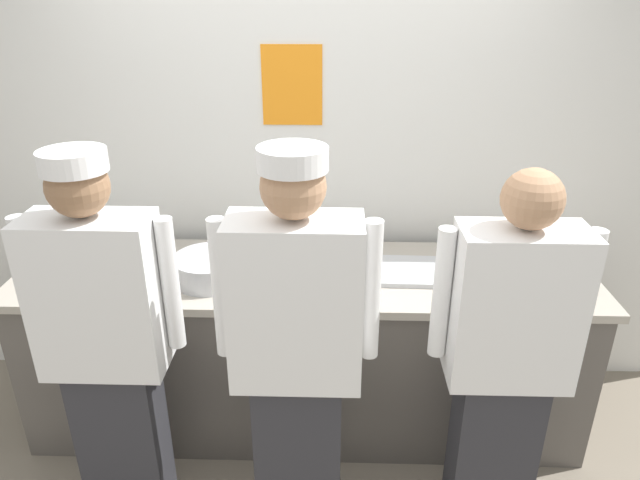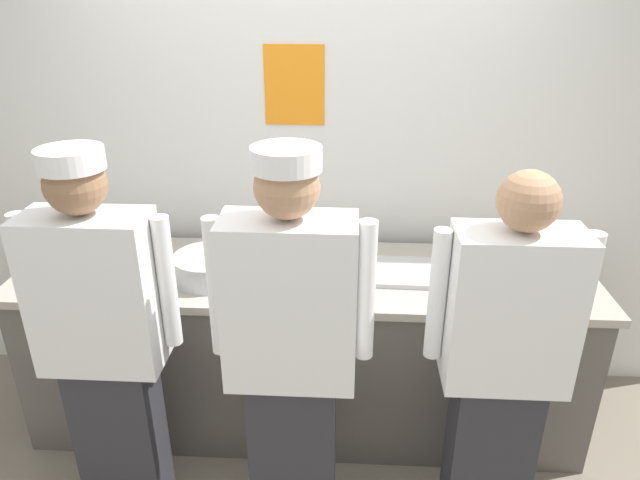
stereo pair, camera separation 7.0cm
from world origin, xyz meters
name	(u,v)px [view 2 (the right image)]	position (x,y,z in m)	size (l,w,h in m)	color
ground_plane	(300,469)	(0.00, 0.00, 0.00)	(9.00, 9.00, 0.00)	slate
wall_back	(311,141)	(0.00, 0.91, 1.46)	(4.54, 0.11, 2.92)	silver
prep_counter	(305,347)	(0.00, 0.40, 0.46)	(2.90, 0.76, 0.92)	#56514C
chef_near_left	(104,341)	(-0.76, -0.26, 0.92)	(0.62, 0.24, 1.73)	#2D2D33
chef_center	(291,354)	(0.01, -0.34, 0.94)	(0.63, 0.24, 1.76)	#2D2D33
chef_far_right	(502,363)	(0.83, -0.27, 0.89)	(0.61, 0.24, 1.67)	#2D2D33
plate_stack_front	(111,264)	(-0.98, 0.37, 0.95)	(0.20, 0.20, 0.06)	white
plate_stack_rear	(547,271)	(1.20, 0.40, 0.96)	(0.20, 0.20, 0.07)	white
mixing_bowl_steel	(210,267)	(-0.45, 0.30, 0.98)	(0.36, 0.36, 0.12)	#B7BABF
sheet_tray	(397,272)	(0.46, 0.40, 0.93)	(0.44, 0.32, 0.02)	#B7BABF
squeeze_bottle_primary	(535,279)	(1.08, 0.21, 1.01)	(0.06, 0.06, 0.19)	orange
ramekin_green_sauce	(335,254)	(0.15, 0.56, 0.95)	(0.10, 0.10, 0.05)	white
ramekin_orange_sauce	(468,253)	(0.85, 0.61, 0.94)	(0.10, 0.10, 0.04)	white
ramekin_red_sauce	(80,255)	(-1.19, 0.47, 0.94)	(0.10, 0.10, 0.04)	white
ramekin_yellow_sauce	(160,247)	(-0.80, 0.59, 0.95)	(0.10, 0.10, 0.05)	white
deli_cup	(57,264)	(-1.24, 0.33, 0.96)	(0.09, 0.09, 0.08)	white
chefs_knife	(317,279)	(0.07, 0.31, 0.93)	(0.27, 0.03, 0.02)	#B7BABF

